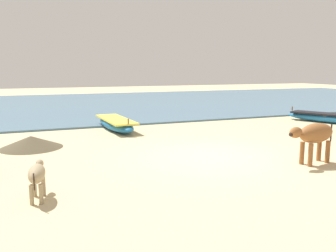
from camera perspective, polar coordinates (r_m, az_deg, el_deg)
ground at (r=9.93m, az=7.01°, el=-4.96°), size 80.00×80.00×0.00m
sea_water at (r=25.07m, az=-11.11°, el=3.54°), size 60.00×20.00×0.08m
fishing_boat_1 at (r=14.36m, az=-8.38°, el=0.39°), size 1.06×3.58×0.65m
fishing_boat_4 at (r=17.58m, az=25.24°, el=1.15°), size 2.64×4.27×0.62m
cow_adult_brown at (r=9.73m, az=22.51°, el=-1.33°), size 1.62×0.64×1.05m
calf_near_dun at (r=7.03m, az=-20.32°, el=-7.30°), size 0.41×1.04×0.67m
debris_pile_1 at (r=11.71m, az=-21.17°, el=-2.41°), size 2.68×2.68×0.38m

